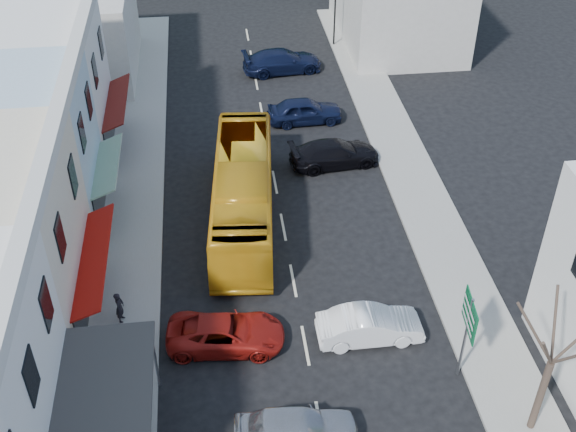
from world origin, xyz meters
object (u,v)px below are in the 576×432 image
at_px(car_white, 370,326).
at_px(car_red, 226,333).
at_px(pedestrian_left, 119,305).
at_px(traffic_signal, 335,12).
at_px(car_silver, 296,431).
at_px(direction_sign, 465,338).
at_px(bus, 243,195).
at_px(street_tree, 551,363).

height_order(car_white, car_red, same).
xyz_separation_m(pedestrian_left, traffic_signal, (13.80, 26.95, 1.57)).
height_order(car_silver, car_red, same).
relative_size(car_red, direction_sign, 1.13).
height_order(pedestrian_left, traffic_signal, traffic_signal).
bearing_deg(bus, car_red, -93.87).
bearing_deg(car_silver, traffic_signal, -8.63).
distance_m(street_tree, traffic_signal, 34.28).
relative_size(car_silver, traffic_signal, 0.86).
distance_m(car_red, pedestrian_left, 4.73).
distance_m(bus, traffic_signal, 21.93).
relative_size(pedestrian_left, traffic_signal, 0.33).
bearing_deg(car_red, car_silver, -149.84).
height_order(car_silver, direction_sign, direction_sign).
xyz_separation_m(bus, traffic_signal, (8.09, 20.35, 1.02)).
distance_m(bus, street_tree, 16.96).
relative_size(car_silver, street_tree, 0.61).
bearing_deg(car_silver, car_red, 27.33).
bearing_deg(street_tree, car_silver, 177.20).
xyz_separation_m(car_silver, direction_sign, (6.78, 2.42, 1.33)).
height_order(car_white, direction_sign, direction_sign).
xyz_separation_m(car_silver, pedestrian_left, (-6.61, 6.87, 0.30)).
relative_size(bus, direction_sign, 2.86).
height_order(direction_sign, traffic_signal, traffic_signal).
xyz_separation_m(street_tree, traffic_signal, (-1.44, 34.24, -1.02)).
bearing_deg(car_silver, street_tree, -89.42).
relative_size(car_white, pedestrian_left, 2.59).
relative_size(pedestrian_left, direction_sign, 0.42).
xyz_separation_m(car_red, pedestrian_left, (-4.36, 1.81, 0.30)).
bearing_deg(car_red, traffic_signal, -11.97).
bearing_deg(direction_sign, traffic_signal, 95.31).
bearing_deg(car_red, street_tree, -110.54).
height_order(car_white, traffic_signal, traffic_signal).
xyz_separation_m(car_white, traffic_signal, (3.52, 29.10, 1.87)).
xyz_separation_m(car_red, direction_sign, (9.03, -2.64, 1.33)).
bearing_deg(bus, traffic_signal, 73.54).
relative_size(bus, street_tree, 1.62).
distance_m(car_white, street_tree, 7.70).
bearing_deg(direction_sign, bus, 130.90).
relative_size(bus, car_white, 2.64).
height_order(car_red, street_tree, street_tree).
relative_size(bus, pedestrian_left, 6.82).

